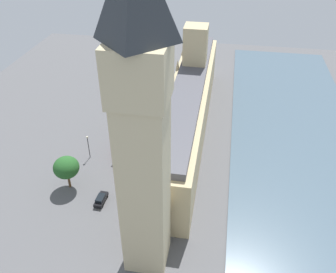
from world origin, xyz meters
name	(u,v)px	position (x,y,z in m)	size (l,w,h in m)	color
ground_plane	(180,131)	(0.00, 0.00, 0.00)	(146.07, 146.07, 0.00)	#565659
river_thames	(297,141)	(-32.35, 0.00, 0.12)	(35.67, 131.47, 0.25)	#475B6B
parliament_building	(189,105)	(-1.99, -1.22, 7.97)	(10.47, 76.07, 26.16)	tan
clock_tower	(142,131)	(-0.04, 43.32, 28.64)	(8.26, 8.26, 55.39)	#CCBA8E
car_white_opposite_hall	(159,87)	(11.15, -24.58, 0.88)	(2.13, 4.37, 1.74)	silver
car_yellow_cab_kerbside	(148,116)	(10.61, -4.58, 0.89)	(2.32, 4.61, 1.74)	gold
double_decker_bus_under_trees	(126,142)	(12.82, 11.61, 2.63)	(3.39, 10.67, 4.75)	#B20C0F
car_black_near_tower	(101,199)	(13.28, 31.17, 0.89)	(2.07, 4.68, 1.74)	black
pedestrian_leading	(161,121)	(6.31, -2.90, 0.77)	(0.66, 0.57, 1.72)	#336B60
pedestrian_corner	(176,80)	(6.17, -31.23, 0.67)	(0.60, 0.52, 1.50)	#336B60
pedestrian_trailing	(163,112)	(6.73, -8.23, 0.75)	(0.60, 0.50, 1.66)	black
plane_tree_far_end	(133,65)	(20.63, -26.82, 7.26)	(5.66, 5.66, 9.71)	brown
plane_tree_midblock	(66,168)	(22.04, 27.60, 5.77)	(5.82, 5.82, 8.27)	brown
street_lamp_by_river_gate	(136,65)	(21.40, -33.87, 4.08)	(0.56, 0.56, 5.77)	black
street_lamp_slot_10	(88,143)	(21.30, 16.21, 4.59)	(0.56, 0.56, 6.62)	black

